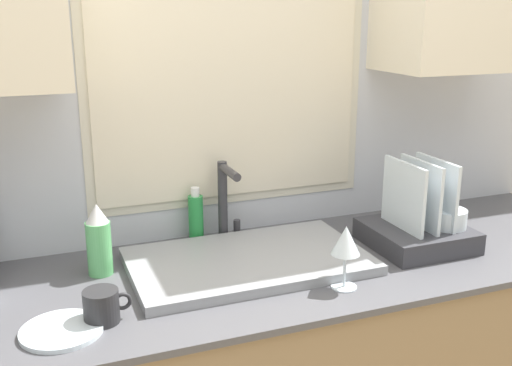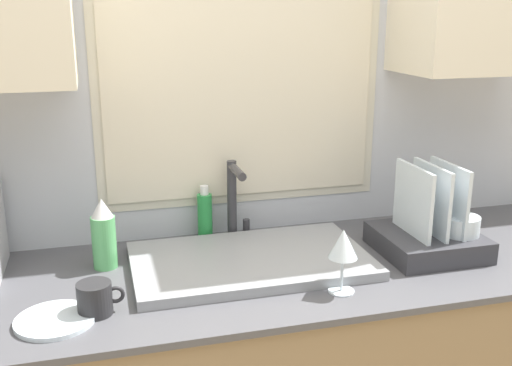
{
  "view_description": "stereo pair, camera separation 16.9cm",
  "coord_description": "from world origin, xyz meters",
  "views": [
    {
      "loc": [
        -0.64,
        -1.21,
        1.69
      ],
      "look_at": [
        -0.05,
        0.3,
        1.22
      ],
      "focal_mm": 42.0,
      "sensor_mm": 36.0,
      "label": 1
    },
    {
      "loc": [
        -0.48,
        -1.27,
        1.69
      ],
      "look_at": [
        -0.05,
        0.3,
        1.22
      ],
      "focal_mm": 42.0,
      "sensor_mm": 36.0,
      "label": 2
    }
  ],
  "objects": [
    {
      "name": "soap_bottle",
      "position": [
        -0.14,
        0.62,
        1.02
      ],
      "size": [
        0.05,
        0.05,
        0.19
      ],
      "color": "#268C3F",
      "rests_on": "countertop"
    },
    {
      "name": "dish_rack",
      "position": [
        0.53,
        0.31,
        1.01
      ],
      "size": [
        0.31,
        0.3,
        0.29
      ],
      "color": "#333338",
      "rests_on": "countertop"
    },
    {
      "name": "spray_bottle",
      "position": [
        -0.48,
        0.47,
        1.04
      ],
      "size": [
        0.07,
        0.07,
        0.22
      ],
      "color": "#59B266",
      "rests_on": "countertop"
    },
    {
      "name": "wall_back",
      "position": [
        0.0,
        0.66,
        1.41
      ],
      "size": [
        6.0,
        0.38,
        2.6
      ],
      "color": "silver",
      "rests_on": "ground_plane"
    },
    {
      "name": "faucet",
      "position": [
        -0.05,
        0.59,
        1.1
      ],
      "size": [
        0.08,
        0.17,
        0.27
      ],
      "color": "#333338",
      "rests_on": "countertop"
    },
    {
      "name": "small_plate",
      "position": [
        -0.61,
        0.16,
        0.95
      ],
      "size": [
        0.2,
        0.2,
        0.01
      ],
      "color": "silver",
      "rests_on": "countertop"
    },
    {
      "name": "mug_near_sink",
      "position": [
        -0.51,
        0.18,
        0.98
      ],
      "size": [
        0.12,
        0.09,
        0.09
      ],
      "color": "#262628",
      "rests_on": "countertop"
    },
    {
      "name": "sink_basin",
      "position": [
        -0.05,
        0.37,
        0.95
      ],
      "size": [
        0.71,
        0.43,
        0.03
      ],
      "color": "gray",
      "rests_on": "countertop"
    },
    {
      "name": "wine_glass",
      "position": [
        0.15,
        0.13,
        1.08
      ],
      "size": [
        0.08,
        0.08,
        0.18
      ],
      "color": "silver",
      "rests_on": "countertop"
    }
  ]
}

